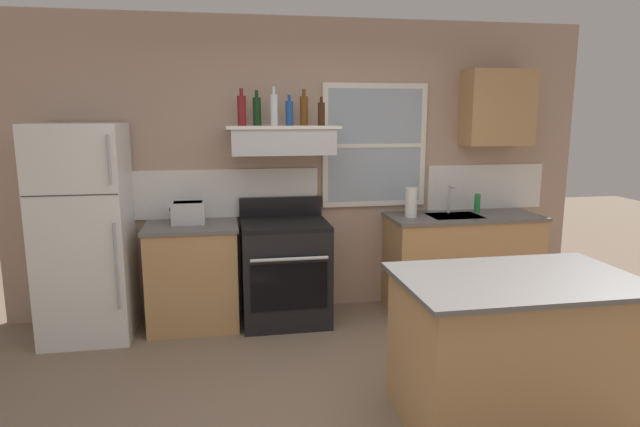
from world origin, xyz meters
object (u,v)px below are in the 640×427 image
(bottle_dark_green_wine, at_px, (257,111))
(paper_towel_roll, at_px, (411,202))
(bottle_red_label_wine, at_px, (242,110))
(bottle_brown_stout, at_px, (321,113))
(bottle_clear_tall, at_px, (274,109))
(toaster, at_px, (188,212))
(stove_range, at_px, (285,271))
(bottle_blue_liqueur, at_px, (289,113))
(dish_soap_bottle, at_px, (477,203))
(refrigerator, at_px, (85,232))
(kitchen_island, at_px, (514,350))
(bottle_amber_wine, at_px, (304,110))

(bottle_dark_green_wine, bearing_deg, paper_towel_roll, -4.75)
(bottle_red_label_wine, xyz_separation_m, bottle_brown_stout, (0.68, -0.05, -0.03))
(bottle_clear_tall, xyz_separation_m, bottle_brown_stout, (0.41, -0.00, -0.03))
(toaster, bearing_deg, stove_range, -5.22)
(bottle_blue_liqueur, bearing_deg, stove_range, -126.87)
(bottle_dark_green_wine, relative_size, dish_soap_bottle, 1.66)
(toaster, xyz_separation_m, paper_towel_roll, (2.00, -0.04, 0.04))
(bottle_blue_liqueur, bearing_deg, bottle_dark_green_wine, 166.71)
(bottle_red_label_wine, bearing_deg, paper_towel_roll, -1.98)
(stove_range, xyz_separation_m, bottle_blue_liqueur, (0.07, 0.09, 1.39))
(bottle_clear_tall, bearing_deg, paper_towel_roll, -0.43)
(refrigerator, relative_size, dish_soap_bottle, 9.85)
(refrigerator, relative_size, paper_towel_roll, 6.57)
(stove_range, height_order, paper_towel_roll, paper_towel_roll)
(bottle_dark_green_wine, bearing_deg, dish_soap_bottle, -0.42)
(refrigerator, distance_m, kitchen_island, 3.39)
(refrigerator, bearing_deg, toaster, 6.73)
(toaster, distance_m, bottle_brown_stout, 1.43)
(dish_soap_bottle, xyz_separation_m, kitchen_island, (-0.72, -2.00, -0.54))
(paper_towel_roll, bearing_deg, dish_soap_bottle, 8.10)
(toaster, height_order, dish_soap_bottle, toaster)
(bottle_blue_liqueur, distance_m, dish_soap_bottle, 2.01)
(toaster, height_order, bottle_blue_liqueur, bottle_blue_liqueur)
(bottle_dark_green_wine, relative_size, bottle_amber_wine, 0.96)
(bottle_red_label_wine, xyz_separation_m, dish_soap_bottle, (2.22, 0.05, -0.88))
(bottle_clear_tall, height_order, dish_soap_bottle, bottle_clear_tall)
(refrigerator, distance_m, dish_soap_bottle, 3.54)
(bottle_dark_green_wine, xyz_separation_m, bottle_brown_stout, (0.55, -0.11, -0.02))
(dish_soap_bottle, bearing_deg, refrigerator, -177.40)
(stove_range, bearing_deg, bottle_amber_wine, 34.19)
(bottle_red_label_wine, xyz_separation_m, kitchen_island, (1.51, -1.96, -1.42))
(refrigerator, xyz_separation_m, bottle_amber_wine, (1.85, 0.16, 0.99))
(paper_towel_roll, height_order, kitchen_island, paper_towel_roll)
(toaster, distance_m, bottle_red_label_wine, 0.99)
(bottle_dark_green_wine, distance_m, bottle_brown_stout, 0.56)
(bottle_amber_wine, bearing_deg, dish_soap_bottle, 0.02)
(bottle_blue_liqueur, relative_size, dish_soap_bottle, 1.45)
(stove_range, relative_size, bottle_blue_liqueur, 4.17)
(bottle_red_label_wine, relative_size, bottle_brown_stout, 1.27)
(stove_range, distance_m, kitchen_island, 2.20)
(paper_towel_roll, bearing_deg, toaster, 178.92)
(kitchen_island, bearing_deg, bottle_blue_liqueur, 119.33)
(bottle_blue_liqueur, distance_m, bottle_brown_stout, 0.28)
(paper_towel_roll, xyz_separation_m, dish_soap_bottle, (0.70, 0.10, -0.04))
(bottle_amber_wine, bearing_deg, bottle_blue_liqueur, -160.09)
(bottle_amber_wine, distance_m, bottle_brown_stout, 0.17)
(toaster, bearing_deg, dish_soap_bottle, 1.32)
(toaster, xyz_separation_m, bottle_red_label_wine, (0.48, 0.01, 0.87))
(bottle_blue_liqueur, xyz_separation_m, paper_towel_roll, (1.11, -0.05, -0.81))
(dish_soap_bottle, bearing_deg, bottle_blue_liqueur, -178.43)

